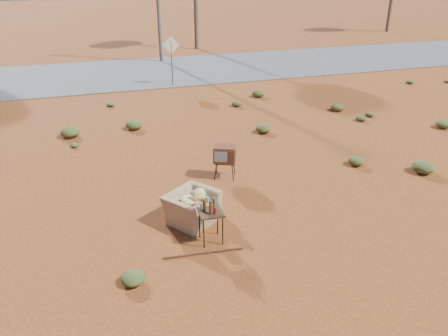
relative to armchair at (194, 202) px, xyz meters
name	(u,v)px	position (x,y,z in m)	size (l,w,h in m)	color
ground	(220,226)	(0.45, -0.43, -0.42)	(140.00, 140.00, 0.00)	brown
highway	(132,73)	(0.45, 14.57, -0.40)	(140.00, 7.00, 0.04)	#565659
armchair	(194,202)	(0.00, 0.00, 0.00)	(1.31, 1.31, 0.90)	#987A53
tv_unit	(225,154)	(1.27, 1.75, 0.23)	(0.67, 0.62, 0.88)	black
side_table	(209,210)	(0.09, -0.88, 0.28)	(0.49, 0.49, 0.96)	#372314
rusty_bar	(203,253)	(-0.15, -1.28, -0.40)	(0.04, 0.04, 1.55)	#512B15
road_sign	(171,52)	(1.95, 11.57, 1.08)	(0.78, 0.06, 2.19)	brown
scrub_patch	(148,149)	(-0.37, 3.98, -0.28)	(17.49, 8.07, 0.33)	#495425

